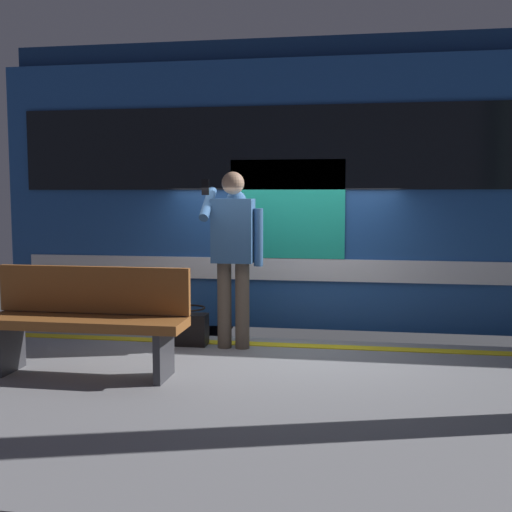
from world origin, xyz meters
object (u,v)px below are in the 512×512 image
object	(u,v)px
handbag	(189,328)
bench	(88,316)
train_carriage	(439,187)
passenger	(234,245)

from	to	relation	value
handbag	bench	bearing A→B (deg)	63.37
train_carriage	bench	distance (m)	4.81
train_carriage	bench	bearing A→B (deg)	46.44
handbag	bench	xyz separation A→B (m)	(0.56, 1.12, 0.32)
passenger	bench	world-z (taller)	passenger
train_carriage	passenger	size ratio (longest dim) A/B	5.81
handbag	bench	world-z (taller)	bench
passenger	bench	bearing A→B (deg)	46.47
train_carriage	bench	size ratio (longest dim) A/B	5.90
train_carriage	handbag	bearing A→B (deg)	40.44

